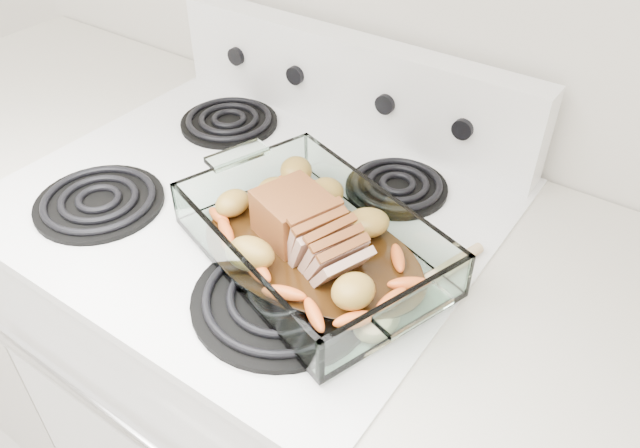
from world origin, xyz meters
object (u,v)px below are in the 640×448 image
Objects in this scene: electric_range at (266,367)px; baking_dish at (312,246)px; counter_left at (69,253)px; pork_roast at (301,228)px.

electric_range is 2.91× the size of baking_dish.
pork_roast is at bearing -4.80° from counter_left.
pork_roast reaches higher than counter_left.
pork_roast is at bearing -24.07° from electric_range.
electric_range is at bearing 177.12° from baking_dish.
counter_left is 4.80× the size of pork_roast.
counter_left is 0.98m from pork_roast.
electric_range is 0.54m from pork_roast.
pork_roast is (0.16, -0.07, 0.51)m from electric_range.
counter_left is at bearing -165.83° from baking_dish.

